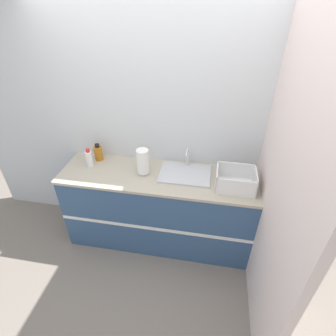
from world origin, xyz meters
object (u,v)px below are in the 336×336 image
object	(u,v)px
bottle_amber	(98,153)
bottle_white_spray	(89,158)
dish_rack	(235,181)
paper_towel_roll	(143,162)
sink	(185,173)

from	to	relation	value
bottle_amber	bottle_white_spray	world-z (taller)	bottle_white_spray
bottle_white_spray	dish_rack	bearing A→B (deg)	-3.71
bottle_amber	bottle_white_spray	bearing A→B (deg)	-108.28
paper_towel_roll	bottle_amber	distance (m)	0.58
paper_towel_roll	dish_rack	distance (m)	0.92
sink	bottle_amber	size ratio (longest dim) A/B	2.68
dish_rack	bottle_amber	size ratio (longest dim) A/B	1.90
bottle_amber	sink	bearing A→B (deg)	-6.92
dish_rack	bottle_white_spray	size ratio (longest dim) A/B	1.76
paper_towel_roll	bottle_white_spray	size ratio (longest dim) A/B	1.31
sink	paper_towel_roll	xyz separation A→B (m)	(-0.43, -0.05, 0.12)
paper_towel_roll	bottle_amber	bearing A→B (deg)	162.91
sink	bottle_white_spray	world-z (taller)	sink
paper_towel_roll	dish_rack	bearing A→B (deg)	-4.05
paper_towel_roll	bottle_amber	world-z (taller)	paper_towel_roll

